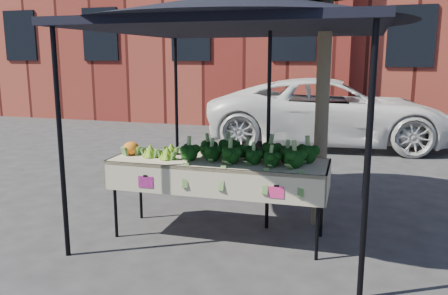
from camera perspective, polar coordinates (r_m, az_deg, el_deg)
ground at (r=5.39m, az=0.01°, el=-10.77°), size 90.00×90.00×0.00m
table at (r=5.18m, az=-0.66°, el=-6.40°), size 2.42×0.87×0.90m
canopy at (r=5.43m, az=2.13°, el=4.37°), size 3.16×3.16×2.74m
broccoli_heap at (r=4.97m, az=2.98°, el=-0.31°), size 1.46×0.56×0.25m
romanesco_cluster at (r=5.26m, az=-7.63°, el=-0.06°), size 0.42×0.46×0.19m
cauliflower_pair at (r=5.41m, az=-11.49°, el=0.01°), size 0.19×0.19×0.17m
vehicle at (r=10.81m, az=13.58°, el=14.92°), size 1.84×2.73×5.54m
street_tree at (r=5.47m, az=12.50°, el=14.06°), size 2.35×2.35×4.62m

